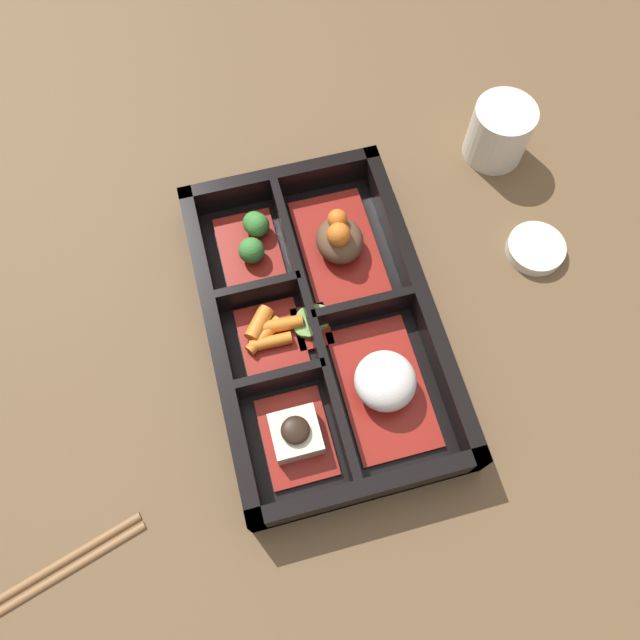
{
  "coord_description": "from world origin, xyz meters",
  "views": [
    {
      "loc": [
        0.22,
        -0.06,
        0.56
      ],
      "look_at": [
        0.0,
        0.0,
        0.03
      ],
      "focal_mm": 35.0,
      "sensor_mm": 36.0,
      "label": 1
    }
  ],
  "objects_px": {
    "bowl_rice": "(385,383)",
    "sauce_dish": "(536,248)",
    "chopsticks": "(28,588)",
    "tea_cup": "(500,131)"
  },
  "relations": [
    {
      "from": "bowl_rice",
      "to": "tea_cup",
      "type": "bearing_deg",
      "value": 139.63
    },
    {
      "from": "chopsticks",
      "to": "sauce_dish",
      "type": "height_order",
      "value": "sauce_dish"
    },
    {
      "from": "tea_cup",
      "to": "sauce_dish",
      "type": "xyz_separation_m",
      "value": [
        0.13,
        -0.0,
        -0.03
      ]
    },
    {
      "from": "bowl_rice",
      "to": "tea_cup",
      "type": "distance_m",
      "value": 0.3
    },
    {
      "from": "bowl_rice",
      "to": "sauce_dish",
      "type": "xyz_separation_m",
      "value": [
        -0.1,
        0.19,
        -0.02
      ]
    },
    {
      "from": "bowl_rice",
      "to": "sauce_dish",
      "type": "distance_m",
      "value": 0.22
    },
    {
      "from": "bowl_rice",
      "to": "chopsticks",
      "type": "xyz_separation_m",
      "value": [
        0.09,
        -0.33,
        -0.02
      ]
    },
    {
      "from": "tea_cup",
      "to": "bowl_rice",
      "type": "bearing_deg",
      "value": -40.37
    },
    {
      "from": "chopsticks",
      "to": "sauce_dish",
      "type": "distance_m",
      "value": 0.55
    },
    {
      "from": "bowl_rice",
      "to": "chopsticks",
      "type": "bearing_deg",
      "value": -75.34
    }
  ]
}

